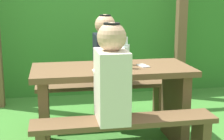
# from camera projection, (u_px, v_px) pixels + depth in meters

# --- Properties ---
(hedge_backdrop) EXTENTS (6.40, 0.86, 1.67)m
(hedge_backdrop) POSITION_uv_depth(u_px,v_px,m) (86.00, 32.00, 4.96)
(hedge_backdrop) COLOR #357C2B
(hedge_backdrop) RESTS_ON ground_plane
(pergola_post_right) EXTENTS (0.12, 0.12, 2.28)m
(pergola_post_right) POSITION_uv_depth(u_px,v_px,m) (182.00, 13.00, 4.38)
(pergola_post_right) COLOR brown
(pergola_post_right) RESTS_ON ground_plane
(picnic_table) EXTENTS (1.40, 0.64, 0.74)m
(picnic_table) POSITION_uv_depth(u_px,v_px,m) (112.00, 93.00, 3.00)
(picnic_table) COLOR brown
(picnic_table) RESTS_ON ground_plane
(bench_near) EXTENTS (1.40, 0.24, 0.46)m
(bench_near) POSITION_uv_depth(u_px,v_px,m) (125.00, 135.00, 2.53)
(bench_near) COLOR brown
(bench_near) RESTS_ON ground_plane
(bench_far) EXTENTS (1.40, 0.24, 0.46)m
(bench_far) POSITION_uv_depth(u_px,v_px,m) (103.00, 95.00, 3.54)
(bench_far) COLOR brown
(bench_far) RESTS_ON ground_plane
(person_white_shirt) EXTENTS (0.25, 0.35, 0.72)m
(person_white_shirt) POSITION_uv_depth(u_px,v_px,m) (112.00, 76.00, 2.41)
(person_white_shirt) COLOR silver
(person_white_shirt) RESTS_ON bench_near
(person_black_coat) EXTENTS (0.25, 0.35, 0.72)m
(person_black_coat) POSITION_uv_depth(u_px,v_px,m) (105.00, 52.00, 3.44)
(person_black_coat) COLOR black
(person_black_coat) RESTS_ON bench_far
(drinking_glass) EXTENTS (0.07, 0.07, 0.08)m
(drinking_glass) POSITION_uv_depth(u_px,v_px,m) (107.00, 61.00, 3.02)
(drinking_glass) COLOR silver
(drinking_glass) RESTS_ON picnic_table
(bottle_left) EXTENTS (0.06, 0.06, 0.25)m
(bottle_left) POSITION_uv_depth(u_px,v_px,m) (125.00, 57.00, 2.88)
(bottle_left) COLOR silver
(bottle_left) RESTS_ON picnic_table
(bottle_right) EXTENTS (0.06, 0.06, 0.25)m
(bottle_right) POSITION_uv_depth(u_px,v_px,m) (126.00, 54.00, 3.02)
(bottle_right) COLOR silver
(bottle_right) RESTS_ON picnic_table
(cell_phone) EXTENTS (0.10, 0.15, 0.01)m
(cell_phone) POSITION_uv_depth(u_px,v_px,m) (143.00, 66.00, 2.97)
(cell_phone) COLOR silver
(cell_phone) RESTS_ON picnic_table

